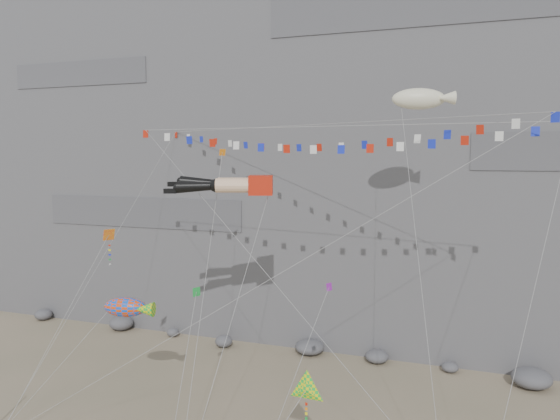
{
  "coord_description": "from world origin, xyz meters",
  "views": [
    {
      "loc": [
        13.55,
        -28.3,
        17.64
      ],
      "look_at": [
        0.07,
        9.0,
        13.7
      ],
      "focal_mm": 35.0,
      "sensor_mm": 36.0,
      "label": 1
    }
  ],
  "objects": [
    {
      "name": "legs_kite",
      "position": [
        -2.06,
        5.17,
        15.67
      ],
      "size": [
        7.44,
        15.1,
        20.82
      ],
      "rotation": [
        0.0,
        0.0,
        0.34
      ],
      "color": "red",
      "rests_on": "ground"
    },
    {
      "name": "harlequin_kite",
      "position": [
        -9.82,
        2.12,
        12.26
      ],
      "size": [
        4.16,
        8.24,
        14.68
      ],
      "color": "red",
      "rests_on": "ground"
    },
    {
      "name": "flag_banner_upper",
      "position": [
        1.71,
        10.72,
        19.9
      ],
      "size": [
        31.4,
        21.99,
        29.29
      ],
      "color": "red",
      "rests_on": "ground"
    },
    {
      "name": "fish_windsock",
      "position": [
        -8.21,
        1.52,
        7.61
      ],
      "size": [
        7.8,
        7.31,
        11.29
      ],
      "color": "#E5400B",
      "rests_on": "ground"
    },
    {
      "name": "delta_kite",
      "position": [
        5.4,
        -1.7,
        5.27
      ],
      "size": [
        4.05,
        6.96,
        8.94
      ],
      "color": "yellow",
      "rests_on": "ground"
    },
    {
      "name": "small_kite_b",
      "position": [
        5.12,
        3.7,
        9.38
      ],
      "size": [
        2.37,
        10.64,
        13.95
      ],
      "color": "purple",
      "rests_on": "ground"
    },
    {
      "name": "blimp_windsock",
      "position": [
        9.67,
        10.0,
        21.44
      ],
      "size": [
        5.35,
        12.66,
        24.42
      ],
      "color": "#EDE7C2",
      "rests_on": "ground"
    },
    {
      "name": "small_kite_c",
      "position": [
        -2.8,
        1.43,
        9.01
      ],
      "size": [
        3.46,
        9.95,
        13.27
      ],
      "color": "green",
      "rests_on": "ground"
    },
    {
      "name": "small_kite_a",
      "position": [
        -3.67,
        7.05,
        17.44
      ],
      "size": [
        3.71,
        12.84,
        21.85
      ],
      "color": "orange",
      "rests_on": "ground"
    },
    {
      "name": "talus_boulders",
      "position": [
        0.0,
        17.0,
        0.6
      ],
      "size": [
        60.0,
        3.0,
        1.2
      ],
      "primitive_type": null,
      "color": "#5C5C61",
      "rests_on": "ground"
    },
    {
      "name": "flag_banner_lower",
      "position": [
        4.48,
        5.69,
        19.49
      ],
      "size": [
        27.81,
        8.56,
        23.14
      ],
      "color": "red",
      "rests_on": "ground"
    },
    {
      "name": "cliff",
      "position": [
        0.0,
        32.0,
        25.0
      ],
      "size": [
        80.0,
        28.0,
        50.0
      ],
      "primitive_type": "cube",
      "color": "slate",
      "rests_on": "ground"
    }
  ]
}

